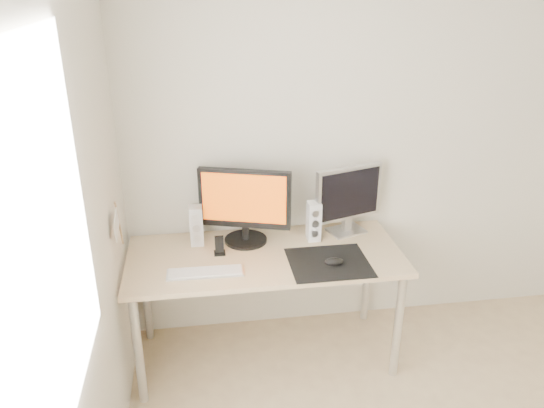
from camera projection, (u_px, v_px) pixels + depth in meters
wall_back at (402, 143)px, 3.35m from camera, size 3.50×0.00×3.50m
wall_left at (48, 344)px, 1.52m from camera, size 0.00×3.50×3.50m
window_pane at (37, 269)px, 1.43m from camera, size 0.00×1.30×1.30m
mousepad at (329, 263)px, 3.00m from camera, size 0.45×0.40×0.00m
mouse at (334, 262)px, 2.97m from camera, size 0.11×0.06×0.04m
desk at (265, 266)px, 3.13m from camera, size 1.60×0.70×0.73m
main_monitor at (245, 204)px, 3.14m from camera, size 0.54×0.33×0.47m
second_monitor at (348, 197)px, 3.27m from camera, size 0.44×0.22×0.43m
speaker_left at (196, 225)px, 3.17m from camera, size 0.08×0.09×0.25m
speaker_right at (314, 221)px, 3.22m from camera, size 0.08×0.09×0.25m
keyboard at (205, 272)px, 2.89m from camera, size 0.42×0.13×0.02m
phone_dock at (220, 249)px, 3.08m from camera, size 0.07×0.06×0.12m
pennant at (117, 224)px, 2.73m from camera, size 0.01×0.23×0.29m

